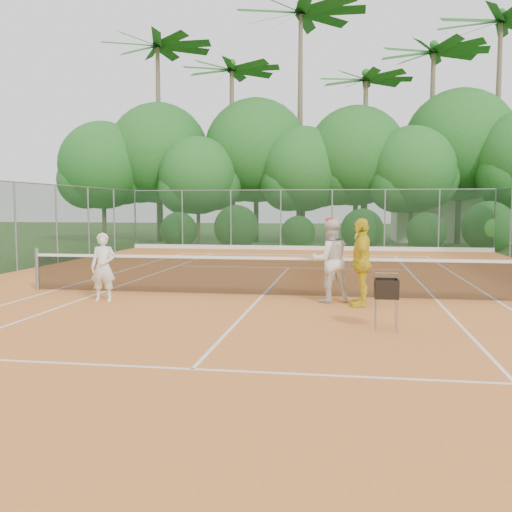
% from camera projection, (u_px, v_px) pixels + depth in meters
% --- Properties ---
extents(ground, '(120.00, 120.00, 0.00)m').
position_uv_depth(ground, '(262.00, 296.00, 13.95)').
color(ground, '#264318').
rests_on(ground, ground).
extents(clay_court, '(18.00, 36.00, 0.02)m').
position_uv_depth(clay_court, '(262.00, 296.00, 13.95)').
color(clay_court, orange).
rests_on(clay_court, ground).
extents(club_building, '(8.00, 5.00, 3.00)m').
position_uv_depth(club_building, '(459.00, 217.00, 36.01)').
color(club_building, beige).
rests_on(club_building, ground).
extents(tennis_net, '(11.97, 0.10, 1.10)m').
position_uv_depth(tennis_net, '(262.00, 275.00, 13.90)').
color(tennis_net, gray).
rests_on(tennis_net, clay_court).
extents(player_white, '(0.61, 0.43, 1.58)m').
position_uv_depth(player_white, '(103.00, 267.00, 13.10)').
color(player_white, white).
rests_on(player_white, clay_court).
extents(player_center_grp, '(1.12, 1.01, 1.94)m').
position_uv_depth(player_center_grp, '(330.00, 260.00, 12.96)').
color(player_center_grp, silver).
rests_on(player_center_grp, clay_court).
extents(player_yellow, '(0.49, 1.14, 1.93)m').
position_uv_depth(player_yellow, '(361.00, 262.00, 12.42)').
color(player_yellow, yellow).
rests_on(player_yellow, clay_court).
extents(ball_hopper, '(0.40, 0.40, 0.91)m').
position_uv_depth(ball_hopper, '(386.00, 290.00, 10.01)').
color(ball_hopper, gray).
rests_on(ball_hopper, clay_court).
extents(stray_ball_a, '(0.07, 0.07, 0.07)m').
position_uv_depth(stray_ball_a, '(280.00, 253.00, 26.45)').
color(stray_ball_a, yellow).
rests_on(stray_ball_a, clay_court).
extents(stray_ball_b, '(0.07, 0.07, 0.07)m').
position_uv_depth(stray_ball_b, '(373.00, 257.00, 23.97)').
color(stray_ball_b, '#C4E234').
rests_on(stray_ball_b, clay_court).
extents(stray_ball_c, '(0.07, 0.07, 0.07)m').
position_uv_depth(stray_ball_c, '(335.00, 255.00, 25.20)').
color(stray_ball_c, yellow).
rests_on(stray_ball_c, clay_court).
extents(court_markings, '(11.03, 23.83, 0.01)m').
position_uv_depth(court_markings, '(262.00, 296.00, 13.95)').
color(court_markings, white).
rests_on(court_markings, clay_court).
extents(fence_back, '(18.07, 0.07, 3.00)m').
position_uv_depth(fence_back, '(306.00, 220.00, 28.57)').
color(fence_back, '#19381E').
rests_on(fence_back, clay_court).
extents(tropical_treeline, '(32.10, 8.49, 15.03)m').
position_uv_depth(tropical_treeline, '(338.00, 156.00, 33.17)').
color(tropical_treeline, brown).
rests_on(tropical_treeline, ground).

